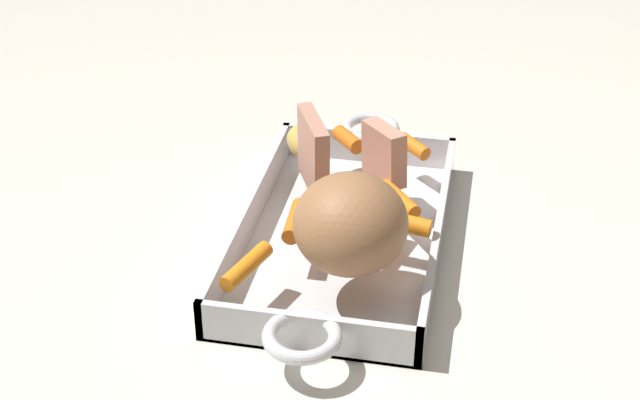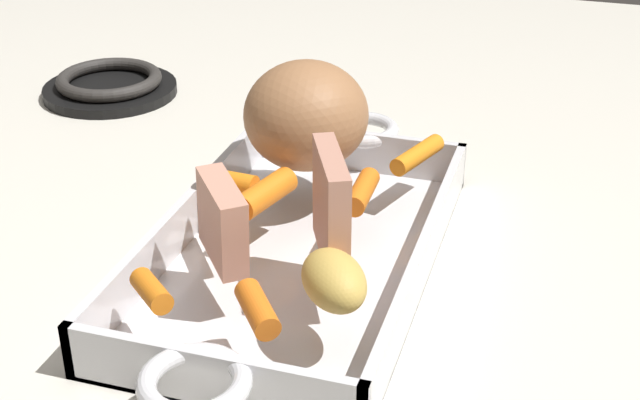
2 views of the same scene
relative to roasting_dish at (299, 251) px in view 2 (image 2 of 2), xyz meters
The scene contains 14 objects.
ground_plane 0.01m from the roasting_dish, ahead, with size 1.80×1.80×0.00m, color silver.
roasting_dish is the anchor object (origin of this frame).
pork_roast 0.13m from the roasting_dish, 14.19° to the left, with size 0.12×0.11×0.10m, color #9F6B44.
roast_slice_thick 0.10m from the roasting_dish, 155.71° to the left, with size 0.02×0.06×0.06m, color tan.
roast_slice_thin 0.09m from the roasting_dish, 137.40° to the right, with size 0.02×0.08×0.08m, color tan.
baby_carrot_southeast 0.07m from the roasting_dish, 42.66° to the right, with size 0.02×0.02×0.06m, color orange.
baby_carrot_short 0.09m from the roasting_dish, 68.53° to the left, with size 0.02×0.02×0.05m, color orange.
baby_carrot_long 0.06m from the roasting_dish, 66.86° to the left, with size 0.02×0.02×0.06m, color orange.
baby_carrot_center_right 0.07m from the roasting_dish, 109.07° to the left, with size 0.02×0.02×0.07m, color orange.
baby_carrot_center_left 0.16m from the roasting_dish, 28.33° to the right, with size 0.02×0.02×0.07m, color orange.
baby_carrot_northwest 0.15m from the roasting_dish, behind, with size 0.02×0.02×0.05m, color orange.
baby_carrot_southwest 0.16m from the roasting_dish, 156.80° to the left, with size 0.02×0.02×0.04m, color orange.
potato_whole 0.13m from the roasting_dish, 149.96° to the right, with size 0.06×0.04×0.04m, color gold.
stove_burner_rear 0.46m from the roasting_dish, 48.53° to the left, with size 0.16×0.16×0.03m.
Camera 2 is at (-0.61, -0.21, 0.41)m, focal length 50.93 mm.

